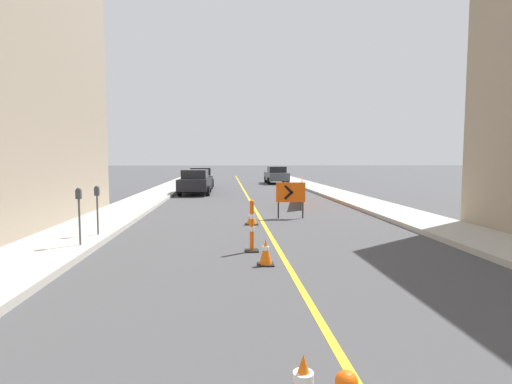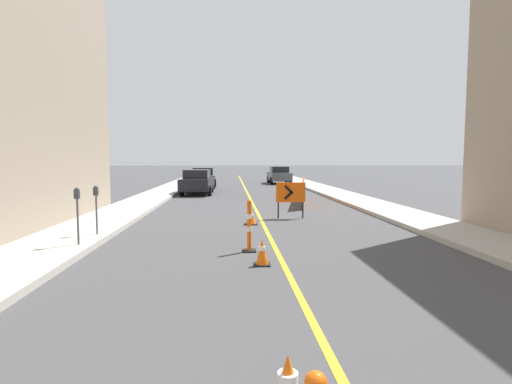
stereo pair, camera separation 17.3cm
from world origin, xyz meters
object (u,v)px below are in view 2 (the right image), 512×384
Objects in this scene: parked_car_curb_near at (197,182)px; parked_car_curb_mid at (203,178)px; traffic_cone_fourth at (251,217)px; parking_meter_near_curb at (77,205)px; parking_meter_far_curb at (96,200)px; traffic_cone_third at (262,252)px; parked_car_curb_far at (279,175)px; arrow_barricade_primary at (291,194)px; delineator_post_rear at (249,229)px.

parked_car_curb_mid is at bearing 92.69° from parked_car_curb_near.
parked_car_curb_mid is (-2.85, 17.91, 0.55)m from traffic_cone_fourth.
parking_meter_far_curb is at bearing 90.00° from parking_meter_near_curb.
parked_car_curb_near is 15.97m from parking_meter_near_curb.
parked_car_curb_near is at bearing 103.16° from traffic_cone_fourth.
traffic_cone_fourth is at bearing 89.54° from traffic_cone_third.
parked_car_curb_far reaches higher than parking_meter_near_curb.
traffic_cone_fourth is at bearing -100.74° from parked_car_curb_far.
parking_meter_far_curb is at bearing -145.36° from arrow_barricade_primary.
parking_meter_near_curb is at bearing -97.11° from parked_car_curb_mid.
delineator_post_rear is 0.29× the size of parked_car_curb_near.
arrow_barricade_primary is at bearing 31.36° from parking_meter_far_curb.
parked_car_curb_mid reaches higher than traffic_cone_fourth.
parked_car_curb_far is (6.64, 5.09, 0.00)m from parked_car_curb_mid.
delineator_post_rear is at bearing -78.32° from parked_car_curb_near.
parking_meter_near_curb reaches higher than traffic_cone_fourth.
traffic_cone_fourth is 0.12× the size of parked_car_curb_far.
parking_meter_near_curb is (-1.61, -21.62, 0.35)m from parked_car_curb_mid.
delineator_post_rear is (-0.26, -4.05, 0.31)m from traffic_cone_fourth.
traffic_cone_fourth is 0.37× the size of parking_meter_far_curb.
traffic_cone_third is 28.60m from parked_car_curb_far.
parked_car_curb_mid reaches higher than parking_meter_far_curb.
traffic_cone_third is at bearing -78.30° from parked_car_curb_near.
parked_car_curb_near is at bearing 99.09° from traffic_cone_third.
parked_car_curb_far is 3.07× the size of parking_meter_near_curb.
parked_car_curb_mid is at bearing 96.89° from traffic_cone_third.
traffic_cone_third is 0.45× the size of delineator_post_rear.
delineator_post_rear is 0.93× the size of parking_meter_far_curb.
arrow_barricade_primary reaches higher than delineator_post_rear.
parked_car_curb_mid and parked_car_curb_far have the same top height.
parking_meter_near_curb reaches higher than delineator_post_rear.
traffic_cone_fourth is at bearing -83.81° from parked_car_curb_mid.
delineator_post_rear is 4.58m from parking_meter_far_curb.
parked_car_curb_mid reaches higher than delineator_post_rear.
arrow_barricade_primary is at bearing 39.94° from parking_meter_near_curb.
delineator_post_rear is 22.11m from parked_car_curb_mid.
arrow_barricade_primary is (1.63, 6.69, 0.67)m from traffic_cone_third.
traffic_cone_fourth is (0.04, 5.34, -0.03)m from traffic_cone_third.
parked_car_curb_far is at bearing 82.30° from traffic_cone_third.
traffic_cone_third is 4.79m from parking_meter_near_curb.
arrow_barricade_primary is 21.77m from parked_car_curb_far.
parking_meter_far_curb is (-0.00, 1.38, -0.03)m from parking_meter_near_curb.
parking_meter_far_curb is (-4.42, 3.00, 0.84)m from traffic_cone_third.
parking_meter_near_curb is (-4.21, 0.34, 0.59)m from delineator_post_rear.
parking_meter_far_curb is (-1.61, -20.25, 0.32)m from parked_car_curb_mid.
parking_meter_near_curb is at bearing -93.20° from parked_car_curb_near.
parked_car_curb_far is at bearing 87.46° from arrow_barricade_primary.
parking_meter_far_curb is at bearing -109.42° from parked_car_curb_far.
arrow_barricade_primary is 7.89m from parking_meter_near_curb.
traffic_cone_fourth is 0.12× the size of parked_car_curb_near.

